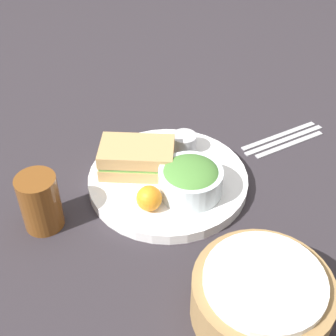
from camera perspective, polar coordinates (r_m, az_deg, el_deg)
ground_plane at (r=0.92m, az=0.00°, el=-1.98°), size 4.00×4.00×0.00m
plate at (r=0.91m, az=0.00°, el=-1.48°), size 0.31×0.31×0.02m
sandwich at (r=0.91m, az=-3.79°, el=1.25°), size 0.15×0.10×0.06m
salad_bowl at (r=0.85m, az=2.77°, el=-1.31°), size 0.12×0.12×0.06m
dressing_cup at (r=0.96m, az=1.98°, el=3.11°), size 0.05×0.05×0.04m
orange_wedge at (r=0.83m, az=-2.31°, el=-3.71°), size 0.05×0.05×0.05m
drink_glass at (r=0.84m, az=-15.32°, el=-4.04°), size 0.07×0.07×0.11m
bread_basket at (r=0.72m, az=11.30°, el=-15.11°), size 0.20×0.20×0.09m
fork at (r=1.07m, az=13.41°, el=3.89°), size 0.18×0.10×0.01m
knife at (r=1.06m, az=14.02°, el=3.38°), size 0.19×0.11×0.01m
spoon at (r=1.05m, az=14.64°, el=2.85°), size 0.16×0.09×0.01m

